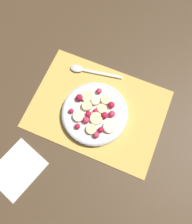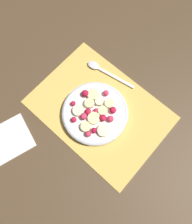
{
  "view_description": "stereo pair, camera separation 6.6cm",
  "coord_description": "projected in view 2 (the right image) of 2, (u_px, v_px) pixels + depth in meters",
  "views": [
    {
      "loc": [
        0.08,
        -0.2,
        0.66
      ],
      "look_at": [
        0.0,
        -0.02,
        0.04
      ],
      "focal_mm": 35.0,
      "sensor_mm": 36.0,
      "label": 1
    },
    {
      "loc": [
        0.13,
        -0.17,
        0.66
      ],
      "look_at": [
        0.0,
        -0.02,
        0.04
      ],
      "focal_mm": 35.0,
      "sensor_mm": 36.0,
      "label": 2
    }
  ],
  "objects": [
    {
      "name": "spoon",
      "position": [
        101.0,
        69.0,
        0.73
      ],
      "size": [
        0.18,
        0.05,
        0.01
      ],
      "rotation": [
        0.0,
        0.0,
        3.32
      ],
      "color": "silver",
      "rests_on": "placemat"
    },
    {
      "name": "ground_plane",
      "position": [
        100.0,
        110.0,
        0.7
      ],
      "size": [
        3.0,
        3.0,
        0.0
      ],
      "primitive_type": "plane",
      "color": "#4C3823"
    },
    {
      "name": "napkin",
      "position": [
        7.0,
        141.0,
        0.66
      ],
      "size": [
        0.16,
        0.17,
        0.01
      ],
      "color": "white",
      "rests_on": "ground_plane"
    },
    {
      "name": "placemat",
      "position": [
        100.0,
        110.0,
        0.69
      ],
      "size": [
        0.42,
        0.3,
        0.01
      ],
      "color": "#E0B251",
      "rests_on": "ground_plane"
    },
    {
      "name": "fruit_bowl",
      "position": [
        96.0,
        113.0,
        0.67
      ],
      "size": [
        0.2,
        0.2,
        0.04
      ],
      "color": "silver",
      "rests_on": "placemat"
    }
  ]
}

